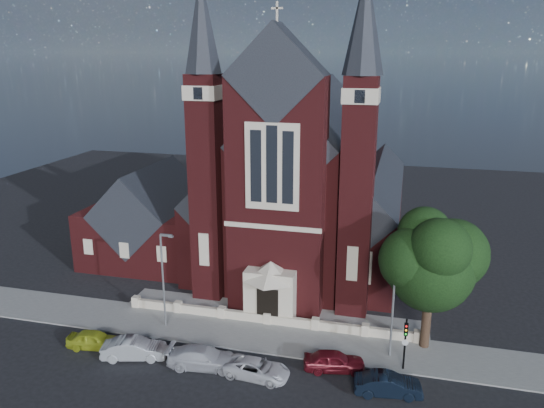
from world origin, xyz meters
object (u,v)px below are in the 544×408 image
Objects in this scene: car_silver_b at (203,358)px; car_silver_a at (134,349)px; street_lamp_right at (395,300)px; car_dark_red at (334,361)px; car_navy at (388,385)px; traffic_signal at (405,338)px; street_lamp_left at (164,275)px; street_tree at (433,264)px; car_white_suv at (257,369)px; church at (307,183)px; car_lime_van at (94,340)px; parish_hall at (152,222)px.

car_silver_a is at bearing 85.09° from car_silver_b.
car_dark_red is (-3.84, -2.73, -3.86)m from street_lamp_right.
car_dark_red is 4.25m from car_navy.
traffic_signal is at bearing -25.50° from car_navy.
traffic_signal is 14.33m from car_silver_b.
street_lamp_left is 18.95m from car_navy.
street_tree is 20.71m from street_lamp_left.
street_lamp_left is 11.05m from car_white_suv.
car_navy is (12.92, 0.05, -0.02)m from car_silver_b.
car_dark_red is (5.06, 2.14, 0.09)m from car_white_suv.
street_tree is 14.61m from car_white_suv.
church is at bearing 118.20° from traffic_signal.
church reaches higher than street_lamp_right.
street_tree is 2.67× the size of traffic_signal.
car_silver_b is at bearing -157.61° from street_tree.
traffic_signal reaches higher than car_lime_van.
street_lamp_left is (-7.91, -18.94, -3.59)m from church.
church is 26.68m from car_navy.
car_dark_red is at bearing -93.43° from car_lime_van.
car_white_suv is at bearing -28.20° from street_lamp_left.
car_lime_van is (-24.45, -6.03, -6.27)m from street_tree.
car_silver_b is (-12.96, -4.66, -3.85)m from street_lamp_right.
traffic_signal is 23.10m from car_lime_van.
car_lime_van is 0.88× the size of car_white_suv.
church is 4.31× the size of street_lamp_right.
car_silver_a is 18.25m from car_navy.
traffic_signal reaches higher than car_silver_a.
car_navy is (18.25, 0.23, -0.05)m from car_silver_a.
car_dark_red is (14.44, 2.11, -0.04)m from car_silver_a.
car_silver_a is at bearing 82.45° from car_navy.
street_lamp_left is 6.18m from car_silver_a.
street_lamp_right is at bearing -76.99° from car_silver_b.
parish_hall is 31.20m from traffic_signal.
church is 3.26× the size of street_tree.
street_tree reaches higher than car_navy.
traffic_signal is at bearing -91.59° from car_lime_van.
street_tree is at bearing -30.15° from car_navy.
car_dark_red is (-6.35, -4.44, -6.23)m from street_tree.
church is 8.59× the size of car_lime_van.
parish_hall is 19.07m from car_lime_van.
parish_hall is 31.27m from street_tree.
car_silver_b is (5.04, -4.66, -3.85)m from street_lamp_left.
street_lamp_left reaches higher than car_dark_red.
car_white_suv is at bearing -100.88° from car_lime_van.
car_navy is (26.06, -18.61, -3.28)m from parish_hall.
street_lamp_right reaches higher than car_lime_van.
parish_hall reaches higher than street_lamp_left.
car_silver_a is 9.38m from car_white_suv.
parish_hall is at bearing 47.25° from car_white_suv.
street_tree is 2.08× the size of car_silver_b.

